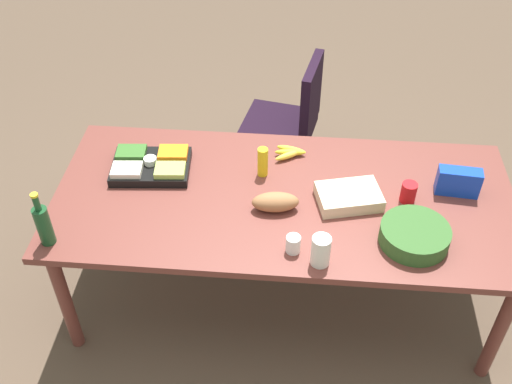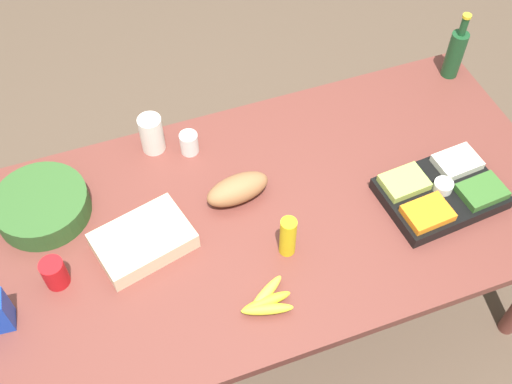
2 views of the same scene
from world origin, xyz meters
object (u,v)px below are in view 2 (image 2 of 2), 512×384
at_px(veggie_tray, 441,191).
at_px(salad_bowl, 42,206).
at_px(paper_cup, 189,143).
at_px(wine_bottle, 455,52).
at_px(banana_bunch, 266,302).
at_px(conference_table, 237,232).
at_px(red_solo_cup, 55,273).
at_px(mustard_bottle, 288,237).
at_px(mayo_jar, 152,134).
at_px(bread_loaf, 238,189).
at_px(sheet_cake, 143,241).

height_order(veggie_tray, salad_bowl, salad_bowl).
xyz_separation_m(paper_cup, salad_bowl, (-0.58, -0.11, 0.00)).
bearing_deg(wine_bottle, banana_bunch, -145.87).
xyz_separation_m(conference_table, salad_bowl, (-0.64, 0.27, 0.11)).
distance_m(red_solo_cup, mustard_bottle, 0.78).
xyz_separation_m(mayo_jar, bread_loaf, (0.23, -0.34, -0.03)).
bearing_deg(sheet_cake, wine_bottle, 15.75).
relative_size(wine_bottle, red_solo_cup, 2.79).
xyz_separation_m(paper_cup, wine_bottle, (1.18, 0.04, 0.07)).
height_order(bread_loaf, sheet_cake, bread_loaf).
relative_size(veggie_tray, red_solo_cup, 4.02).
relative_size(banana_bunch, mayo_jar, 1.14).
bearing_deg(conference_table, bread_loaf, 67.98).
bearing_deg(conference_table, banana_bunch, -92.62).
height_order(banana_bunch, bread_loaf, bread_loaf).
distance_m(banana_bunch, red_solo_cup, 0.70).
height_order(veggie_tray, paper_cup, paper_cup).
bearing_deg(conference_table, veggie_tray, -11.77).
xyz_separation_m(conference_table, wine_bottle, (1.11, 0.42, 0.19)).
bearing_deg(paper_cup, bread_loaf, -70.02).
relative_size(conference_table, red_solo_cup, 21.91).
bearing_deg(sheet_cake, bread_loaf, 13.39).
distance_m(veggie_tray, sheet_cake, 1.08).
relative_size(conference_table, wine_bottle, 7.84).
bearing_deg(mustard_bottle, bread_loaf, 107.30).
relative_size(veggie_tray, mustard_bottle, 2.59).
bearing_deg(sheet_cake, mayo_jar, 71.43).
bearing_deg(banana_bunch, mayo_jar, 102.33).
xyz_separation_m(red_solo_cup, mustard_bottle, (0.76, -0.15, 0.03)).
distance_m(wine_bottle, sheet_cake, 1.51).
bearing_deg(salad_bowl, paper_cup, 10.54).
relative_size(conference_table, banana_bunch, 13.31).
bearing_deg(conference_table, mustard_bottle, -54.08).
distance_m(banana_bunch, sheet_cake, 0.48).
bearing_deg(salad_bowl, banana_bunch, -44.88).
bearing_deg(bread_loaf, salad_bowl, 165.77).
relative_size(mayo_jar, mustard_bottle, 0.93).
relative_size(banana_bunch, mustard_bottle, 1.06).
distance_m(salad_bowl, red_solo_cup, 0.30).
bearing_deg(mustard_bottle, banana_bunch, -129.28).
xyz_separation_m(veggie_tray, paper_cup, (-0.80, 0.53, 0.01)).
height_order(mayo_jar, wine_bottle, wine_bottle).
height_order(veggie_tray, wine_bottle, wine_bottle).
relative_size(mayo_jar, wine_bottle, 0.52).
distance_m(banana_bunch, veggie_tray, 0.78).
bearing_deg(wine_bottle, salad_bowl, -175.18).
distance_m(conference_table, veggie_tray, 0.76).
bearing_deg(banana_bunch, bread_loaf, 82.81).
distance_m(paper_cup, sheet_cake, 0.46).
relative_size(conference_table, salad_bowl, 7.21).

